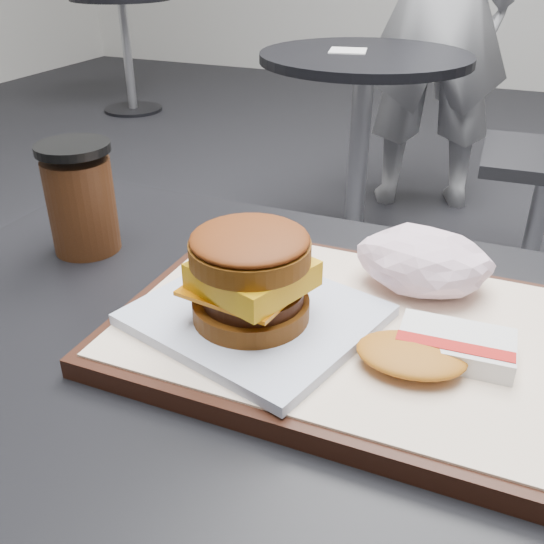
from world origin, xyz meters
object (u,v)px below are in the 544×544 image
at_px(customer_table, 263,501).
at_px(coffee_cup, 81,201).
at_px(serving_tray, 338,329).
at_px(neighbor_table, 361,114).
at_px(patron, 441,0).
at_px(hash_brown, 436,349).
at_px(crumpled_wrapper, 424,261).
at_px(breakfast_sandwich, 252,285).

bearing_deg(customer_table, coffee_cup, 158.01).
xyz_separation_m(customer_table, serving_tray, (0.05, 0.05, 0.20)).
relative_size(neighbor_table, patron, 0.44).
distance_m(customer_table, neighbor_table, 1.69).
bearing_deg(coffee_cup, hash_brown, -11.93).
bearing_deg(serving_tray, coffee_cup, 169.28).
distance_m(hash_brown, crumpled_wrapper, 0.12).
distance_m(serving_tray, crumpled_wrapper, 0.11).
bearing_deg(crumpled_wrapper, customer_table, -129.48).
distance_m(coffee_cup, neighbor_table, 1.57).
bearing_deg(hash_brown, customer_table, -171.63).
distance_m(customer_table, hash_brown, 0.26).
bearing_deg(coffee_cup, neighbor_table, 93.18).
xyz_separation_m(customer_table, hash_brown, (0.14, 0.02, 0.22)).
bearing_deg(coffee_cup, serving_tray, -10.72).
bearing_deg(breakfast_sandwich, serving_tray, 27.70).
height_order(customer_table, coffee_cup, coffee_cup).
xyz_separation_m(breakfast_sandwich, crumpled_wrapper, (0.12, 0.12, -0.01)).
xyz_separation_m(serving_tray, hash_brown, (0.09, -0.03, 0.02)).
relative_size(hash_brown, coffee_cup, 0.98).
bearing_deg(crumpled_wrapper, serving_tray, -122.69).
relative_size(hash_brown, crumpled_wrapper, 0.98).
bearing_deg(patron, coffee_cup, 70.25).
height_order(serving_tray, coffee_cup, coffee_cup).
bearing_deg(breakfast_sandwich, neighbor_table, 101.64).
bearing_deg(patron, customer_table, 76.81).
xyz_separation_m(hash_brown, neighbor_table, (-0.49, 1.63, -0.25)).
bearing_deg(neighbor_table, crumpled_wrapper, -73.13).
bearing_deg(coffee_cup, breakfast_sandwich, -20.71).
relative_size(serving_tray, neighbor_table, 0.51).
distance_m(hash_brown, neighbor_table, 1.72).
relative_size(breakfast_sandwich, patron, 0.13).
xyz_separation_m(hash_brown, coffee_cup, (-0.41, 0.09, 0.03)).
xyz_separation_m(crumpled_wrapper, neighbor_table, (-0.46, 1.52, -0.27)).
height_order(serving_tray, crumpled_wrapper, crumpled_wrapper).
bearing_deg(breakfast_sandwich, patron, 95.34).
bearing_deg(neighbor_table, breakfast_sandwich, -78.36).
bearing_deg(hash_brown, crumpled_wrapper, 105.90).
xyz_separation_m(breakfast_sandwich, patron, (-0.22, 2.31, 0.03)).
xyz_separation_m(serving_tray, neighbor_table, (-0.40, 1.60, -0.23)).
bearing_deg(crumpled_wrapper, patron, 98.80).
bearing_deg(patron, crumpled_wrapper, 79.99).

